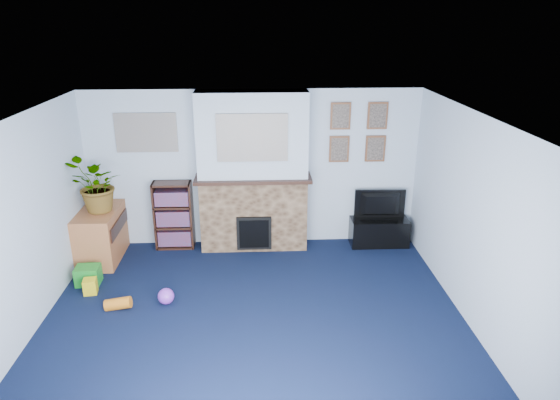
{
  "coord_description": "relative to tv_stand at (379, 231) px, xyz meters",
  "views": [
    {
      "loc": [
        0.07,
        -5.01,
        3.4
      ],
      "look_at": [
        0.34,
        0.82,
        1.22
      ],
      "focal_mm": 32.0,
      "sensor_mm": 36.0,
      "label": 1
    }
  ],
  "objects": [
    {
      "name": "wall_back",
      "position": [
        -1.95,
        0.22,
        0.97
      ],
      "size": [
        5.0,
        0.04,
        2.4
      ],
      "primitive_type": "cube",
      "color": "silver",
      "rests_on": "ground"
    },
    {
      "name": "television",
      "position": [
        0.0,
        0.02,
        0.42
      ],
      "size": [
        0.79,
        0.13,
        0.45
      ],
      "primitive_type": "imported",
      "rotation": [
        0.0,
        0.0,
        3.11
      ],
      "color": "black",
      "rests_on": "tv_stand"
    },
    {
      "name": "toy_tube",
      "position": [
        -3.62,
        -1.67,
        -0.16
      ],
      "size": [
        0.33,
        0.15,
        0.19
      ],
      "primitive_type": "cylinder",
      "rotation": [
        0.0,
        1.43,
        0.0
      ],
      "color": "orange",
      "rests_on": "ground"
    },
    {
      "name": "bookshelf",
      "position": [
        -3.17,
        0.08,
        0.28
      ],
      "size": [
        0.58,
        0.28,
        1.05
      ],
      "color": "black",
      "rests_on": "ground"
    },
    {
      "name": "mantel_clock",
      "position": [
        -1.92,
        -0.03,
        1.0
      ],
      "size": [
        0.11,
        0.07,
        0.15
      ],
      "primitive_type": "cube",
      "color": "gold",
      "rests_on": "chimney_breast"
    },
    {
      "name": "potted_plant",
      "position": [
        -4.14,
        -0.33,
        0.93
      ],
      "size": [
        0.79,
        0.85,
        0.79
      ],
      "primitive_type": "imported",
      "rotation": [
        0.0,
        0.0,
        4.45
      ],
      "color": "#26661E",
      "rests_on": "sideboard"
    },
    {
      "name": "collage_main",
      "position": [
        -1.95,
        -0.19,
        1.55
      ],
      "size": [
        1.0,
        0.03,
        0.68
      ],
      "primitive_type": "cube",
      "color": "gray",
      "rests_on": "chimney_breast"
    },
    {
      "name": "chimney_breast",
      "position": [
        -1.95,
        0.02,
        0.96
      ],
      "size": [
        1.72,
        0.5,
        2.4
      ],
      "color": "brown",
      "rests_on": "ground"
    },
    {
      "name": "mantel_can",
      "position": [
        -1.18,
        -0.03,
        0.99
      ],
      "size": [
        0.07,
        0.07,
        0.13
      ],
      "primitive_type": "cylinder",
      "color": "yellow",
      "rests_on": "chimney_breast"
    },
    {
      "name": "tv_stand",
      "position": [
        0.0,
        0.0,
        0.0
      ],
      "size": [
        0.89,
        0.38,
        0.42
      ],
      "primitive_type": "cube",
      "color": "black",
      "rests_on": "ground"
    },
    {
      "name": "collage_left",
      "position": [
        -3.5,
        0.21,
        1.55
      ],
      "size": [
        0.9,
        0.03,
        0.58
      ],
      "primitive_type": "cube",
      "color": "gray",
      "rests_on": "wall_back"
    },
    {
      "name": "portrait_tr",
      "position": [
        -0.1,
        0.2,
        1.77
      ],
      "size": [
        0.3,
        0.03,
        0.4
      ],
      "primitive_type": "cube",
      "color": "brown",
      "rests_on": "wall_back"
    },
    {
      "name": "wall_left",
      "position": [
        -4.45,
        -2.03,
        0.97
      ],
      "size": [
        0.04,
        4.5,
        2.4
      ],
      "primitive_type": "cube",
      "color": "silver",
      "rests_on": "ground"
    },
    {
      "name": "toy_ball",
      "position": [
        -3.05,
        -1.58,
        -0.14
      ],
      "size": [
        0.2,
        0.2,
        0.2
      ],
      "primitive_type": "sphere",
      "color": "purple",
      "rests_on": "ground"
    },
    {
      "name": "floor",
      "position": [
        -1.95,
        -2.03,
        -0.23
      ],
      "size": [
        5.0,
        4.5,
        0.01
      ],
      "primitive_type": "cube",
      "color": "black",
      "rests_on": "ground"
    },
    {
      "name": "portrait_br",
      "position": [
        -0.1,
        0.2,
        1.27
      ],
      "size": [
        0.3,
        0.03,
        0.4
      ],
      "primitive_type": "cube",
      "color": "brown",
      "rests_on": "wall_back"
    },
    {
      "name": "sideboard",
      "position": [
        -4.19,
        -0.28,
        0.12
      ],
      "size": [
        0.54,
        0.97,
        0.76
      ],
      "primitive_type": "cube",
      "color": "#A65F35",
      "rests_on": "ground"
    },
    {
      "name": "green_crate",
      "position": [
        -4.17,
        -1.03,
        -0.09
      ],
      "size": [
        0.32,
        0.26,
        0.25
      ],
      "primitive_type": "cube",
      "rotation": [
        0.0,
        0.0,
        0.03
      ],
      "color": "#198C26",
      "rests_on": "ground"
    },
    {
      "name": "wall_right",
      "position": [
        0.55,
        -2.03,
        0.97
      ],
      "size": [
        0.04,
        4.5,
        2.4
      ],
      "primitive_type": "cube",
      "color": "silver",
      "rests_on": "ground"
    },
    {
      "name": "toy_block",
      "position": [
        -4.07,
        -1.28,
        -0.12
      ],
      "size": [
        0.18,
        0.18,
        0.2
      ],
      "primitive_type": "cube",
      "rotation": [
        0.0,
        0.0,
        0.14
      ],
      "color": "yellow",
      "rests_on": "ground"
    },
    {
      "name": "ceiling",
      "position": [
        -1.95,
        -2.03,
        2.17
      ],
      "size": [
        5.0,
        4.5,
        0.01
      ],
      "primitive_type": "cube",
      "color": "white",
      "rests_on": "wall_back"
    },
    {
      "name": "portrait_tl",
      "position": [
        -0.65,
        0.2,
        1.77
      ],
      "size": [
        0.3,
        0.03,
        0.4
      ],
      "primitive_type": "cube",
      "color": "brown",
      "rests_on": "wall_back"
    },
    {
      "name": "portrait_bl",
      "position": [
        -0.65,
        0.2,
        1.27
      ],
      "size": [
        0.3,
        0.03,
        0.4
      ],
      "primitive_type": "cube",
      "color": "brown",
      "rests_on": "wall_back"
    },
    {
      "name": "wall_front",
      "position": [
        -1.95,
        -4.28,
        0.97
      ],
      "size": [
        5.0,
        0.04,
        2.4
      ],
      "primitive_type": "cube",
      "color": "silver",
      "rests_on": "ground"
    },
    {
      "name": "mantel_candle",
      "position": [
        -1.6,
        -0.03,
        1.01
      ],
      "size": [
        0.05,
        0.05,
        0.17
      ],
      "primitive_type": "cylinder",
      "color": "#B2BFC6",
      "rests_on": "chimney_breast"
    },
    {
      "name": "mantel_teddy",
      "position": [
        -2.57,
        -0.03,
        0.99
      ],
      "size": [
        0.13,
        0.13,
        0.13
      ],
      "primitive_type": "sphere",
      "color": "gray",
      "rests_on": "chimney_breast"
    }
  ]
}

